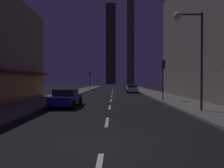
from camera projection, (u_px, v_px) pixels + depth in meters
ground_plane at (113, 91)px, 38.12m from camera, size 78.00×136.00×0.10m
sidewalk_right at (146, 91)px, 38.03m from camera, size 4.00×76.00×0.15m
sidewalk_left at (80, 91)px, 38.22m from camera, size 4.00×76.00×0.15m
lane_marking_center at (112, 96)px, 24.92m from camera, size 0.16×43.80×0.01m
skyscraper_distant_tall at (111, 44)px, 124.75m from camera, size 6.69×5.31×54.96m
skyscraper_distant_mid at (130, 42)px, 126.20m from camera, size 5.12×8.87×59.15m
car_parked_near at (66, 98)px, 14.99m from camera, size 1.98×4.24×1.45m
car_parked_far at (132, 89)px, 33.13m from camera, size 1.98×4.24×1.45m
fire_hydrant_far_left at (70, 93)px, 25.68m from camera, size 0.42×0.30×0.65m
traffic_light_near_right at (163, 71)px, 18.94m from camera, size 0.32×0.48×4.20m
traffic_light_far_left at (90, 77)px, 43.12m from camera, size 0.32×0.48×4.20m
street_lamp_right at (189, 37)px, 12.04m from camera, size 1.96×0.56×6.58m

